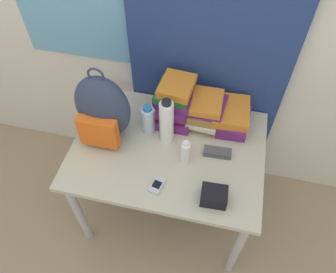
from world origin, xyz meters
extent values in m
plane|color=#9E8466|center=(0.00, 0.00, 0.00)|extent=(12.00, 12.00, 0.00)
cube|color=silver|center=(0.00, 0.86, 1.25)|extent=(6.00, 0.05, 2.50)
cube|color=navy|center=(0.13, 0.80, 1.25)|extent=(0.90, 0.04, 2.50)
cube|color=#B7B299|center=(0.00, 0.39, 0.70)|extent=(1.06, 0.77, 0.03)
cylinder|color=#B2B2B7|center=(-0.48, 0.06, 0.34)|extent=(0.05, 0.05, 0.69)
cylinder|color=#B2B2B7|center=(0.48, 0.06, 0.34)|extent=(0.05, 0.05, 0.69)
cylinder|color=#B2B2B7|center=(-0.48, 0.72, 0.34)|extent=(0.05, 0.05, 0.69)
cylinder|color=#B2B2B7|center=(0.48, 0.72, 0.34)|extent=(0.05, 0.05, 0.69)
ellipsoid|color=#2D3851|center=(-0.36, 0.42, 0.92)|extent=(0.30, 0.17, 0.41)
cube|color=#E05B19|center=(-0.36, 0.31, 0.84)|extent=(0.21, 0.06, 0.19)
torus|color=#2D3851|center=(-0.36, 0.42, 1.14)|extent=(0.09, 0.01, 0.09)
cube|color=#6B2370|center=(-0.01, 0.63, 0.74)|extent=(0.20, 0.27, 0.06)
cube|color=red|center=(-0.02, 0.62, 0.79)|extent=(0.17, 0.21, 0.03)
cube|color=#6B2370|center=(-0.02, 0.62, 0.83)|extent=(0.17, 0.25, 0.04)
cube|color=#6B2370|center=(-0.01, 0.63, 0.88)|extent=(0.23, 0.23, 0.05)
cube|color=#1E5623|center=(-0.02, 0.62, 0.92)|extent=(0.20, 0.21, 0.03)
cube|color=orange|center=(-0.01, 0.63, 0.96)|extent=(0.19, 0.22, 0.05)
cube|color=olive|center=(0.17, 0.63, 0.74)|extent=(0.22, 0.21, 0.04)
cube|color=silver|center=(0.17, 0.62, 0.78)|extent=(0.20, 0.26, 0.03)
cube|color=olive|center=(0.16, 0.63, 0.82)|extent=(0.17, 0.24, 0.05)
cube|color=#6B2370|center=(0.17, 0.62, 0.85)|extent=(0.22, 0.23, 0.03)
cube|color=orange|center=(0.17, 0.62, 0.89)|extent=(0.17, 0.21, 0.04)
cube|color=#6B2370|center=(0.32, 0.62, 0.74)|extent=(0.18, 0.22, 0.05)
cube|color=#6B2370|center=(0.32, 0.61, 0.79)|extent=(0.21, 0.24, 0.04)
cube|color=orange|center=(0.31, 0.63, 0.83)|extent=(0.21, 0.26, 0.05)
cylinder|color=silver|center=(-0.14, 0.49, 0.80)|extent=(0.07, 0.07, 0.17)
cylinder|color=#286BB7|center=(-0.14, 0.49, 0.89)|extent=(0.05, 0.05, 0.02)
cylinder|color=white|center=(-0.02, 0.45, 0.85)|extent=(0.08, 0.08, 0.28)
cylinder|color=black|center=(-0.02, 0.45, 1.00)|extent=(0.05, 0.05, 0.02)
cylinder|color=white|center=(0.11, 0.33, 0.78)|extent=(0.05, 0.05, 0.14)
cylinder|color=white|center=(0.11, 0.33, 0.86)|extent=(0.03, 0.03, 0.02)
cube|color=#B7BCC6|center=(0.00, 0.14, 0.72)|extent=(0.08, 0.11, 0.02)
cube|color=black|center=(0.00, 0.14, 0.73)|extent=(0.05, 0.05, 0.00)
cube|color=#47474C|center=(0.27, 0.40, 0.73)|extent=(0.15, 0.06, 0.04)
cube|color=black|center=(0.29, 0.12, 0.75)|extent=(0.13, 0.11, 0.08)
camera|label=1|loc=(0.24, -0.67, 2.17)|focal=35.00mm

